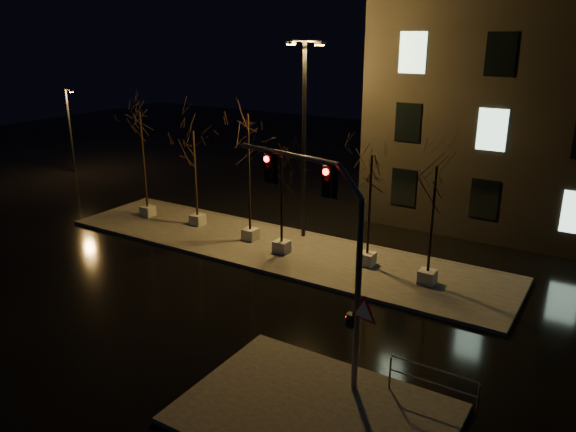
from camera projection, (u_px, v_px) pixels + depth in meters
The scene contains 13 objects.
ground at pixel (189, 298), 21.57m from camera, with size 90.00×90.00×0.00m, color black.
median at pixel (274, 248), 26.39m from camera, with size 22.00×5.00×0.15m, color #3F3C38.
sidewalk_corner at pixel (315, 413), 14.98m from camera, with size 7.00×5.00×0.15m, color #3F3C38.
tree_0 at pixel (142, 136), 29.30m from camera, with size 1.80×1.80×5.83m.
tree_1 at pixel (194, 153), 28.09m from camera, with size 1.80×1.80×5.04m.
tree_2 at pixel (248, 143), 25.72m from camera, with size 1.80×1.80×6.22m.
tree_3 at pixel (281, 179), 24.57m from camera, with size 1.80×1.80×4.55m.
tree_4 at pixel (371, 181), 23.11m from camera, with size 1.80×1.80×4.96m.
tree_5 at pixel (434, 193), 21.34m from camera, with size 1.80×1.80×4.95m.
traffic_signal_mast at pixel (329, 239), 15.33m from camera, with size 5.15×1.21×6.42m.
streetlight_main at pixel (304, 128), 26.03m from camera, with size 2.29×0.88×9.26m.
streetlight_far at pixel (70, 127), 39.63m from camera, with size 1.16×0.44×5.96m.
guard_rail_a at pixel (433, 380), 15.10m from camera, with size 2.48×0.07×1.07m.
Camera 1 is at (13.49, -14.56, 9.80)m, focal length 35.00 mm.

